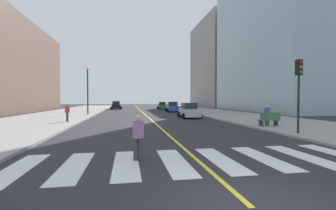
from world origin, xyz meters
TOP-DOWN VIEW (x-y plane):
  - ground_plane at (0.00, 0.00)m, footprint 220.00×220.00m
  - sidewalk_kerb_east at (12.20, 20.00)m, footprint 10.00×120.00m
  - sidewalk_kerb_west at (-12.20, 20.00)m, footprint 10.00×120.00m
  - crosswalk_paint at (0.00, 4.00)m, footprint 13.50×4.00m
  - lane_divider_paint at (0.00, 40.00)m, footprint 0.16×80.00m
  - parking_garage_concrete at (28.57, 65.31)m, footprint 18.00×24.00m
  - car_black_nearest at (-5.22, 51.05)m, footprint 2.69×4.24m
  - car_silver_second at (4.93, 23.72)m, footprint 2.68×4.26m
  - car_blue_third at (5.48, 37.71)m, footprint 2.72×4.24m
  - car_green_fourth at (5.31, 49.72)m, footprint 2.41×3.82m
  - traffic_light_near_corner at (8.20, 8.85)m, footprint 0.36×0.41m
  - park_bench at (8.78, 12.91)m, footprint 1.82×0.62m
  - pedestrian_crossing at (-2.24, 4.41)m, footprint 0.44×0.44m
  - pedestrian_waiting_east at (8.66, 13.02)m, footprint 0.43×0.43m
  - pedestrian_walking_west at (-8.44, 19.62)m, footprint 0.43×0.43m
  - street_lamp at (-8.32, 30.93)m, footprint 0.44×0.44m

SIDE VIEW (x-z plane):
  - ground_plane at x=0.00m, z-range 0.00..0.00m
  - lane_divider_paint at x=0.00m, z-range 0.00..0.01m
  - crosswalk_paint at x=0.00m, z-range 0.00..0.01m
  - sidewalk_kerb_east at x=12.20m, z-range 0.00..0.15m
  - sidewalk_kerb_west at x=-12.20m, z-range 0.00..0.15m
  - park_bench at x=8.78m, z-range 0.13..1.25m
  - car_green_fourth at x=5.31m, z-range -0.05..1.64m
  - car_blue_third at x=5.48m, z-range -0.06..1.80m
  - car_black_nearest at x=-5.22m, z-range -0.06..1.81m
  - car_silver_second at x=4.93m, z-range -0.06..1.83m
  - pedestrian_crossing at x=-2.24m, z-range 0.09..1.85m
  - pedestrian_waiting_east at x=8.66m, z-range 0.24..1.97m
  - pedestrian_walking_west at x=-8.44m, z-range 0.24..1.99m
  - traffic_light_near_corner at x=8.20m, z-range 1.11..5.85m
  - street_lamp at x=-8.32m, z-range 0.80..7.64m
  - parking_garage_concrete at x=28.57m, z-range 0.00..26.32m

